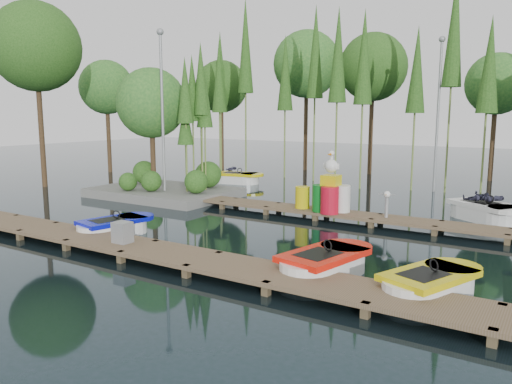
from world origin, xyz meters
The scene contains 16 objects.
ground_plane centered at (0.00, 0.00, 0.00)m, with size 90.00×90.00×0.00m, color #192930.
near_dock centered at (0.00, -4.50, 0.23)m, with size 18.00×1.50×0.50m.
far_dock centered at (1.00, 2.50, 0.23)m, with size 15.00×1.20×0.50m.
island centered at (-6.30, 3.29, 3.18)m, with size 6.20×4.20×6.75m.
tree_screen centered at (-2.04, 10.60, 6.12)m, with size 34.42×18.53×10.31m.
lamp_island centered at (-5.50, 2.50, 4.26)m, with size 0.30×0.30×7.25m.
lamp_rear centered at (4.00, 11.00, 4.26)m, with size 0.30×0.30×7.25m.
boat_blue centered at (-2.33, -3.24, 0.24)m, with size 1.64×2.69×0.84m.
boat_red centered at (4.80, -3.31, 0.27)m, with size 1.81×2.96×0.93m.
boat_yellow_near centered at (7.21, -3.42, 0.25)m, with size 2.04×2.83×0.87m.
boat_yellow_far centered at (-5.61, 8.35, 0.29)m, with size 2.89×1.70×1.36m.
boat_white_far centered at (7.10, 5.22, 0.32)m, with size 3.24×2.83×1.42m.
utility_cabinet centered at (-0.60, -4.50, 0.58)m, with size 0.46×0.39×0.57m, color gray.
yellow_barrel centered at (1.25, 2.50, 0.70)m, with size 0.53×0.53×0.80m, color #D5C10B.
drum_cluster centered at (2.44, 2.34, 0.94)m, with size 1.26×1.15×2.17m.
seagull_post centered at (4.39, 2.50, 0.90)m, with size 0.56×0.30×0.89m.
Camera 1 is at (9.41, -13.63, 3.76)m, focal length 35.00 mm.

